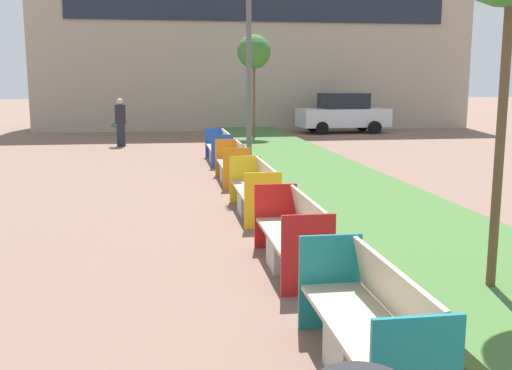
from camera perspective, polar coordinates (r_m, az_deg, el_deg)
The scene contains 10 objects.
planter_grass_strip at distance 10.59m, azimuth 12.95°, elevation -2.99°, with size 2.80×120.00×0.18m.
building_backdrop at distance 33.04m, azimuth -0.48°, elevation 14.88°, with size 21.82×6.63×10.61m.
bench_teal_frame at distance 5.08m, azimuth 10.62°, elevation -13.83°, with size 0.65×2.08×0.94m.
bench_red_frame at distance 7.76m, azimuth 3.50°, elevation -5.33°, with size 0.65×2.06×0.94m.
bench_yellow_frame at distance 10.90m, azimuth -0.07°, elevation -0.86°, with size 0.65×2.28×0.94m.
bench_orange_frame at distance 14.40m, azimuth -2.18°, elevation 1.73°, with size 0.65×2.08×0.94m.
bench_blue_frame at distance 17.97m, azimuth -3.46°, elevation 3.37°, with size 0.65×2.47×0.94m.
sapling_tree_far at distance 24.01m, azimuth -0.19°, elevation 12.54°, with size 1.32×1.32×4.22m.
pedestrian_walking at distance 22.92m, azimuth -12.79°, elevation 5.88°, with size 0.53×0.24×1.79m.
parked_car_distant at distance 28.67m, azimuth 8.30°, elevation 6.76°, with size 4.31×2.04×1.86m.
Camera 1 is at (-0.64, 2.40, 2.39)m, focal length 42.00 mm.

